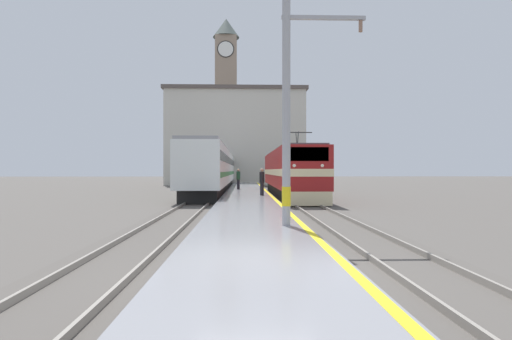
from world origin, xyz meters
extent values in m
plane|color=#514C47|center=(0.00, 30.00, 0.00)|extent=(200.00, 200.00, 0.00)
cube|color=gray|center=(0.00, 25.00, 0.20)|extent=(3.45, 140.00, 0.40)
cube|color=yellow|center=(1.58, 25.00, 0.40)|extent=(0.20, 140.00, 0.00)
cube|color=#514C47|center=(3.38, 25.00, 0.01)|extent=(2.84, 140.00, 0.02)
cube|color=gray|center=(2.66, 25.00, 0.09)|extent=(0.07, 140.00, 0.14)
cube|color=gray|center=(4.10, 25.00, 0.09)|extent=(0.07, 140.00, 0.14)
cube|color=#514C47|center=(-3.12, 25.00, 0.01)|extent=(2.84, 140.00, 0.02)
cube|color=gray|center=(-3.84, 25.00, 0.09)|extent=(0.07, 140.00, 0.14)
cube|color=gray|center=(-2.41, 25.00, 0.09)|extent=(0.07, 140.00, 0.14)
cube|color=black|center=(3.38, 24.07, 0.45)|extent=(2.46, 17.42, 0.90)
cube|color=maroon|center=(3.38, 24.07, 2.24)|extent=(2.90, 18.93, 2.67)
cube|color=beige|center=(3.38, 24.07, 1.97)|extent=(2.92, 18.95, 0.44)
cube|color=beige|center=(3.38, 14.75, 0.50)|extent=(2.75, 0.30, 0.81)
cube|color=black|center=(3.38, 14.66, 3.02)|extent=(2.32, 0.12, 0.80)
sphere|color=white|center=(2.58, 14.62, 2.37)|extent=(0.20, 0.20, 0.20)
sphere|color=white|center=(4.18, 14.62, 2.37)|extent=(0.20, 0.20, 0.20)
cube|color=#4C4C51|center=(3.38, 24.07, 3.63)|extent=(2.61, 17.98, 0.12)
cylinder|color=#333333|center=(3.38, 18.99, 4.19)|extent=(0.06, 0.63, 1.03)
cylinder|color=#333333|center=(3.38, 19.69, 4.19)|extent=(0.06, 0.63, 1.03)
cube|color=#262626|center=(3.38, 19.34, 4.69)|extent=(2.03, 0.08, 0.06)
cube|color=black|center=(-3.12, 38.97, 0.45)|extent=(2.46, 44.72, 0.90)
cube|color=silver|center=(-3.12, 38.97, 2.42)|extent=(2.90, 46.59, 3.04)
cube|color=black|center=(-3.12, 38.97, 3.03)|extent=(2.92, 45.65, 0.64)
cube|color=#338442|center=(-3.12, 38.97, 1.81)|extent=(2.92, 45.65, 0.36)
cube|color=gray|center=(-3.12, 38.97, 4.04)|extent=(2.67, 46.59, 0.20)
cylinder|color=#9E9EA3|center=(1.06, 4.52, 4.02)|extent=(0.26, 0.26, 7.24)
cylinder|color=yellow|center=(1.06, 4.52, 1.30)|extent=(0.28, 0.28, 0.60)
cube|color=#9E9EA3|center=(2.22, 4.52, 6.84)|extent=(2.62, 0.12, 0.12)
cylinder|color=#8C6651|center=(3.38, 4.52, 6.59)|extent=(0.12, 0.12, 0.35)
cylinder|color=#23232D|center=(0.97, 19.45, 0.83)|extent=(0.26, 0.26, 0.87)
cylinder|color=black|center=(0.97, 19.45, 1.63)|extent=(0.34, 0.34, 0.73)
sphere|color=tan|center=(0.97, 19.45, 2.11)|extent=(0.24, 0.24, 0.24)
cylinder|color=#23232D|center=(-0.76, 28.28, 0.84)|extent=(0.26, 0.26, 0.87)
cylinder|color=#234C33|center=(-0.76, 28.28, 1.64)|extent=(0.34, 0.34, 0.73)
sphere|color=tan|center=(-0.76, 28.28, 2.12)|extent=(0.24, 0.24, 0.24)
cube|color=gray|center=(-3.25, 59.06, 12.17)|extent=(3.52, 3.52, 24.35)
cylinder|color=black|center=(-3.25, 57.28, 21.89)|extent=(2.76, 0.06, 2.76)
cylinder|color=white|center=(-3.25, 57.25, 21.89)|extent=(2.46, 0.10, 2.46)
cone|color=#47514C|center=(-3.25, 59.06, 25.93)|extent=(4.40, 4.40, 3.17)
cube|color=beige|center=(-1.47, 50.71, 6.67)|extent=(19.63, 7.36, 13.35)
cube|color=#564C47|center=(-1.47, 50.71, 13.60)|extent=(20.23, 7.96, 0.50)
camera|label=1|loc=(-0.25, -7.77, 2.10)|focal=28.00mm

